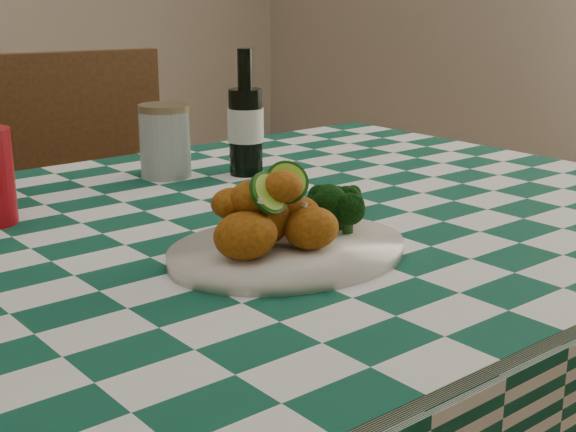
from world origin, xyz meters
TOP-DOWN VIEW (x-y plane):
  - plate at (0.03, -0.18)m, footprint 0.34×0.28m
  - fried_chicken_pile at (0.01, -0.18)m, footprint 0.15×0.11m
  - broccoli_side at (0.13, -0.17)m, footprint 0.08×0.08m
  - mason_jar at (0.15, 0.31)m, footprint 0.12×0.12m
  - beer_bottle at (0.27, 0.23)m, footprint 0.08×0.08m
  - wooden_chair_right at (0.22, 0.75)m, footprint 0.53×0.54m

SIDE VIEW (x-z plane):
  - wooden_chair_right at x=0.22m, z-range 0.00..0.96m
  - plate at x=0.03m, z-range 0.79..0.80m
  - broccoli_side at x=0.13m, z-range 0.80..0.86m
  - mason_jar at x=0.15m, z-range 0.79..0.92m
  - fried_chicken_pile at x=0.01m, z-range 0.80..0.90m
  - beer_bottle at x=0.27m, z-range 0.79..1.01m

